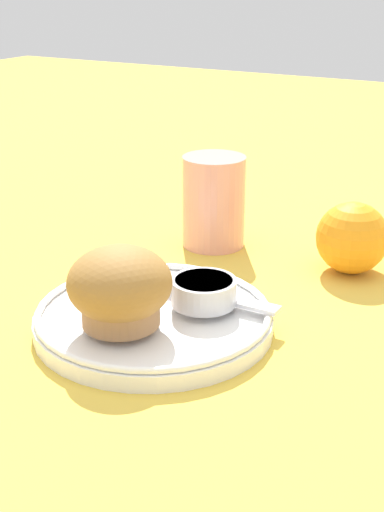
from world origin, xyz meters
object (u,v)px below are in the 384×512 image
muffin (120,288)px  butter_knife (195,291)px  orange_fruit (352,238)px  juice_glass (214,201)px

muffin → butter_knife: bearing=73.7°
orange_fruit → butter_knife: bearing=-119.1°
butter_knife → juice_glass: 0.18m
butter_knife → orange_fruit: (0.09, 0.16, 0.01)m
muffin → juice_glass: juice_glass is taller
muffin → butter_knife: 0.09m
muffin → butter_knife: size_ratio=0.55×
orange_fruit → juice_glass: 0.16m
muffin → orange_fruit: size_ratio=1.16×
muffin → orange_fruit: 0.27m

